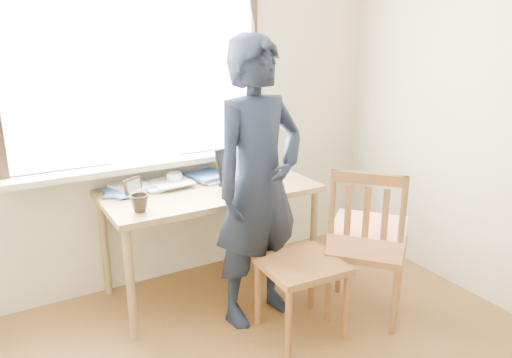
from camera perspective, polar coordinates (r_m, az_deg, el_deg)
room_shell at (r=1.97m, az=7.32°, el=10.61°), size 3.52×4.02×2.61m
desk at (r=3.48m, az=-5.31°, el=-2.27°), size 1.45×0.73×0.78m
laptop at (r=3.52m, az=-1.27°, el=0.45°), size 0.43×0.38×0.25m
mug_white at (r=3.54m, az=-9.32°, el=0.02°), size 0.13×0.13×0.09m
mug_dark at (r=3.07m, az=-13.16°, el=-2.71°), size 0.14×0.14×0.11m
mouse at (r=3.55m, az=1.36°, el=-0.15°), size 0.09×0.06×0.03m
desk_clutter at (r=3.57m, az=-9.25°, el=-0.20°), size 0.80×0.45×0.04m
book_a at (r=3.47m, az=-12.75°, el=-1.07°), size 0.21×0.27×0.02m
book_b at (r=3.87m, az=-1.54°, el=1.23°), size 0.27×0.31×0.02m
picture_frame at (r=3.36m, az=-13.90°, el=-0.99°), size 0.13×0.07×0.11m
work_chair at (r=3.11m, az=5.23°, el=-10.63°), size 0.49×0.47×0.48m
side_chair at (r=3.31m, az=12.66°, el=-6.62°), size 0.66×0.66×1.04m
person at (r=3.09m, az=0.27°, el=-0.62°), size 0.73×0.54×1.82m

